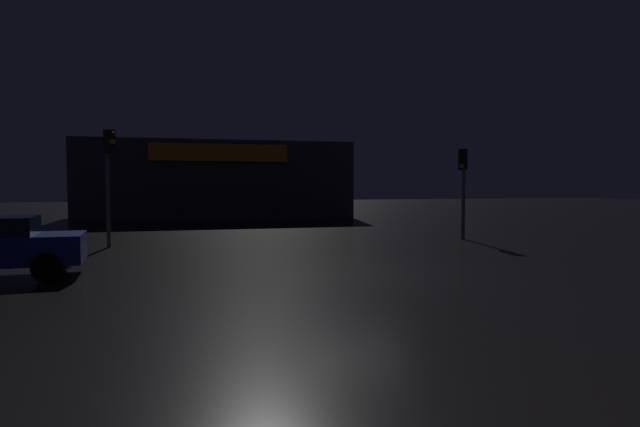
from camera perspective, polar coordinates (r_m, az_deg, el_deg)
ground_plane at (r=14.26m, az=3.83°, el=-6.20°), size 120.00×120.00×0.00m
store_building at (r=39.21m, az=-11.09°, el=3.46°), size 17.63×10.14×5.09m
traffic_signal_main at (r=23.11m, az=14.90°, el=3.84°), size 0.42×0.42×3.74m
traffic_signal_cross_left at (r=20.92m, az=-21.44°, el=4.98°), size 0.42×0.42×4.25m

